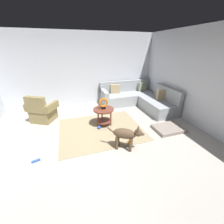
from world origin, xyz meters
name	(u,v)px	position (x,y,z in m)	size (l,w,h in m)	color
ground_plane	(102,146)	(0.00, 0.00, -0.05)	(6.00, 6.00, 0.10)	#B7B2A8
wall_back	(82,70)	(0.00, 2.94, 1.35)	(6.00, 0.12, 2.70)	silver
wall_right	(210,81)	(2.94, 0.00, 1.35)	(0.12, 6.00, 2.70)	silver
area_rug	(101,129)	(0.15, 0.70, 0.01)	(2.30, 1.90, 0.01)	tan
sectional_couch	(138,99)	(1.99, 2.01, 0.29)	(2.20, 2.25, 0.88)	#9EA3A8
armchair	(42,112)	(-1.48, 1.75, 0.32)	(0.99, 0.91, 0.88)	olive
side_table	(104,113)	(0.29, 0.91, 0.42)	(0.60, 0.60, 0.54)	brown
torus_sculpture	(103,103)	(0.29, 0.91, 0.71)	(0.28, 0.08, 0.33)	black
dog_bed_mat	(168,128)	(1.98, 0.08, 0.04)	(0.80, 0.60, 0.09)	gray
dog	(126,135)	(0.50, -0.30, 0.38)	(0.75, 0.50, 0.63)	brown
dog_toy_ball	(99,127)	(0.10, 0.73, 0.05)	(0.10, 0.10, 0.10)	blue
dog_toy_rope	(36,161)	(-1.44, -0.13, 0.03)	(0.05, 0.05, 0.16)	blue
dog_toy_bone	(129,142)	(0.66, -0.13, 0.03)	(0.18, 0.06, 0.06)	orange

